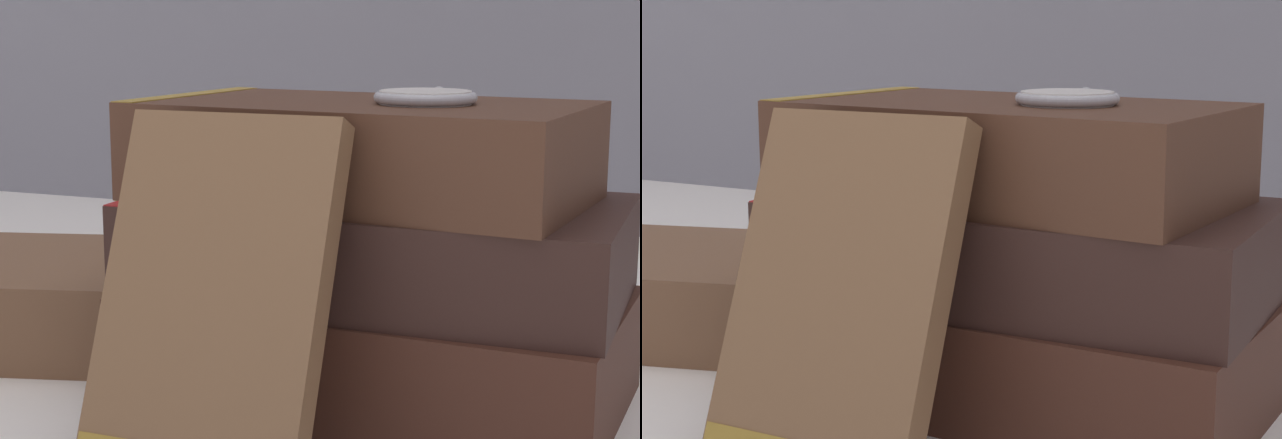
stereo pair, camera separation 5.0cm
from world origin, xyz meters
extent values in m
plane|color=white|center=(0.00, 0.00, 0.00)|extent=(3.00, 3.00, 0.00)
cube|color=#422319|center=(0.02, 0.04, 0.03)|extent=(0.23, 0.14, 0.05)
cube|color=black|center=(-0.08, 0.04, 0.03)|extent=(0.02, 0.13, 0.05)
cube|color=#331E19|center=(0.02, 0.04, 0.07)|extent=(0.22, 0.13, 0.04)
cube|color=#B22323|center=(-0.08, 0.04, 0.07)|extent=(0.01, 0.12, 0.05)
cube|color=#4C2D1E|center=(0.01, 0.04, 0.12)|extent=(0.21, 0.13, 0.04)
cube|color=olive|center=(-0.08, 0.05, 0.12)|extent=(0.02, 0.11, 0.05)
cube|color=brown|center=(-0.01, -0.06, 0.07)|extent=(0.09, 0.07, 0.14)
cylinder|color=silver|center=(0.04, 0.03, 0.14)|extent=(0.04, 0.04, 0.01)
torus|color=#B2B2B7|center=(0.04, 0.03, 0.14)|extent=(0.05, 0.05, 0.01)
sphere|color=#B2B2B7|center=(0.04, 0.06, 0.14)|extent=(0.01, 0.01, 0.01)
torus|color=#ADADB2|center=(-0.08, 0.16, 0.00)|extent=(0.06, 0.06, 0.00)
torus|color=#ADADB2|center=(-0.02, 0.17, 0.00)|extent=(0.06, 0.06, 0.00)
cylinder|color=#ADADB2|center=(-0.05, 0.17, 0.00)|extent=(0.02, 0.01, 0.00)
camera|label=1|loc=(0.17, -0.43, 0.18)|focal=60.00mm
camera|label=2|loc=(0.22, -0.41, 0.18)|focal=60.00mm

